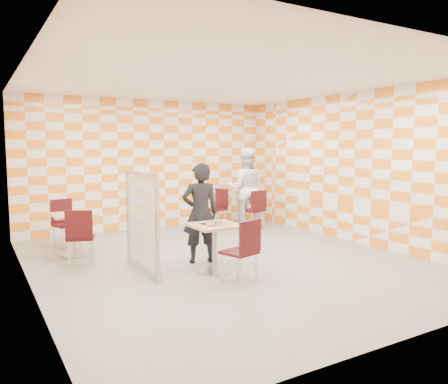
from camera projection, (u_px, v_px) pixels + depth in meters
name	position (u px, v px, depth m)	size (l,w,h in m)	color
room_shell	(209.00, 171.00, 7.67)	(7.00, 7.00, 7.00)	gray
main_table	(215.00, 240.00, 6.65)	(0.70, 0.70, 0.75)	tan
second_table	(239.00, 205.00, 10.61)	(0.70, 0.70, 0.75)	tan
empty_table	(74.00, 227.00, 7.69)	(0.70, 0.70, 0.75)	tan
chair_main_front	(244.00, 247.00, 6.04)	(0.52, 0.53, 0.92)	#370B0F
chair_second_front	(256.00, 207.00, 10.05)	(0.44, 0.45, 0.92)	#370B0F
chair_second_side	(218.00, 205.00, 10.33)	(0.51, 0.50, 0.92)	#370B0F
chair_empty_near	(80.00, 233.00, 6.98)	(0.53, 0.54, 0.92)	#370B0F
chair_empty_far	(64.00, 219.00, 8.29)	(0.52, 0.52, 0.92)	#370B0F
partition	(142.00, 221.00, 6.64)	(0.08, 1.38, 1.55)	white
man_dark	(200.00, 213.00, 7.20)	(0.60, 0.40, 1.66)	black
man_white	(245.00, 188.00, 10.24)	(0.92, 0.72, 1.89)	white
pizza_on_foil	(215.00, 223.00, 6.61)	(0.40, 0.40, 0.04)	silver
sport_bottle	(233.00, 192.00, 10.55)	(0.06, 0.06, 0.20)	white
soda_bottle	(240.00, 190.00, 10.66)	(0.07, 0.07, 0.23)	black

